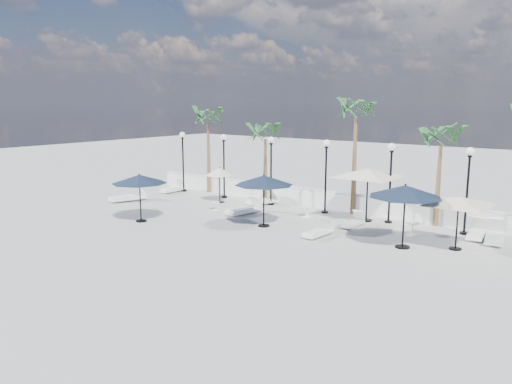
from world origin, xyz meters
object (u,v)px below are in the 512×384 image
Objects in this scene: parasol_cream_sq_b at (459,197)px; parasol_cream_small at (220,172)px; lounger_6 at (477,232)px; lounger_5 at (318,231)px; lounger_2 at (262,200)px; lounger_4 at (353,222)px; parasol_navy_right at (405,192)px; lounger_0 at (174,188)px; lounger_3 at (244,209)px; parasol_navy_mid at (264,180)px; lounger_7 at (495,236)px; parasol_navy_left at (139,179)px; parasol_cream_sq_a at (368,169)px; lounger_1 at (128,197)px.

parasol_cream_small is at bearing 174.58° from parasol_cream_sq_b.
lounger_6 is 2.98m from parasol_cream_sq_b.
lounger_2 is at bearing 150.08° from lounger_5.
parasol_navy_right is (3.12, -1.88, 2.08)m from lounger_4.
parasol_cream_small reaches higher than lounger_0.
parasol_navy_mid is at bearing -22.80° from lounger_3.
parasol_navy_left is at bearing -165.61° from lounger_7.
lounger_6 reaches higher than lounger_5.
lounger_5 is 0.39× the size of parasol_cream_sq_b.
parasol_navy_mid is at bearing -28.75° from parasol_cream_small.
lounger_3 reaches higher than lounger_2.
lounger_0 is 0.91× the size of lounger_3.
lounger_7 is 10.10m from parasol_navy_mid.
lounger_0 is 8.19m from parasol_navy_left.
lounger_3 is 9.07m from parasol_navy_right.
parasol_cream_sq_a is (13.27, 0.32, 2.32)m from lounger_0.
lounger_0 is at bearing -155.65° from lounger_2.
lounger_0 is 3.74m from lounger_1.
lounger_3 is 0.98× the size of lounger_7.
lounger_6 is at bearing 38.81° from lounger_5.
lounger_0 is 4.88m from parasol_cream_small.
parasol_cream_sq_a is at bearing 38.28° from parasol_navy_left.
lounger_0 reaches higher than lounger_4.
lounger_5 is at bearing -162.93° from parasol_cream_sq_b.
lounger_6 is 13.94m from parasol_cream_small.
parasol_navy_left is 0.97× the size of parasol_navy_mid.
lounger_3 is 0.39× the size of parasol_cream_sq_a.
lounger_0 is 19.15m from lounger_7.
parasol_cream_sq_a is at bearing 32.42° from lounger_3.
parasol_navy_right reaches higher than lounger_6.
parasol_navy_right is (16.29, 0.74, 2.01)m from lounger_1.
lounger_7 is (6.27, 3.70, 0.05)m from lounger_5.
lounger_6 is 0.89× the size of lounger_7.
lounger_2 is at bearing 114.10° from lounger_3.
lounger_3 is (7.48, 1.55, -0.01)m from lounger_1.
parasol_cream_small reaches higher than lounger_4.
parasol_navy_right is at bearing -141.34° from lounger_7.
parasol_navy_left is at bearing -150.61° from lounger_4.
lounger_2 is 10.29m from parasol_navy_right.
lounger_3 is 1.23× the size of lounger_5.
parasol_cream_small reaches higher than lounger_3.
lounger_3 is at bearing -26.69° from parasol_cream_small.
parasol_navy_mid is 0.60× the size of parasol_cream_sq_b.
parasol_navy_right is at bearing -11.13° from parasol_cream_small.
lounger_3 is at bearing -178.80° from lounger_7.
parasol_navy_mid reaches higher than parasol_cream_small.
lounger_4 is 0.60× the size of parasol_navy_mid.
lounger_0 is 0.87× the size of lounger_1.
lounger_6 is 0.43× the size of parasol_cream_sq_b.
lounger_5 is 4.14m from parasol_navy_right.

